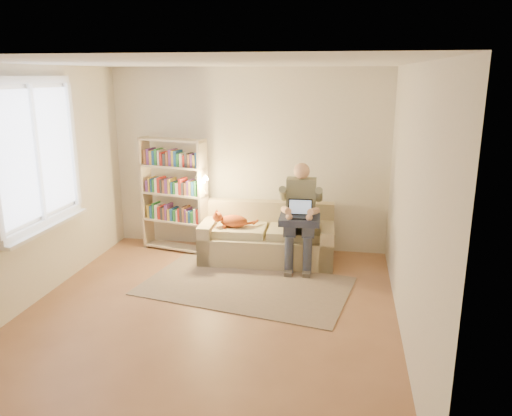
% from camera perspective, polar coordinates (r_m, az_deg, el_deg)
% --- Properties ---
extents(floor, '(4.50, 4.50, 0.00)m').
position_cam_1_polar(floor, '(5.52, -5.47, -11.92)').
color(floor, '#8E5E40').
rests_on(floor, ground).
extents(ceiling, '(4.00, 4.50, 0.02)m').
position_cam_1_polar(ceiling, '(4.93, -6.25, 16.16)').
color(ceiling, white).
rests_on(ceiling, wall_back).
extents(wall_left, '(0.02, 4.50, 2.60)m').
position_cam_1_polar(wall_left, '(5.93, -24.75, 2.01)').
color(wall_left, silver).
rests_on(wall_left, floor).
extents(wall_right, '(0.02, 4.50, 2.60)m').
position_cam_1_polar(wall_right, '(4.91, 17.20, 0.27)').
color(wall_right, silver).
rests_on(wall_right, floor).
extents(wall_back, '(4.00, 0.02, 2.60)m').
position_cam_1_polar(wall_back, '(7.21, -0.90, 5.48)').
color(wall_back, silver).
rests_on(wall_back, floor).
extents(wall_front, '(4.00, 0.02, 2.60)m').
position_cam_1_polar(wall_front, '(3.08, -17.54, -8.56)').
color(wall_front, silver).
rests_on(wall_front, floor).
extents(window, '(0.12, 1.52, 1.69)m').
position_cam_1_polar(window, '(6.05, -23.35, 3.12)').
color(window, white).
rests_on(window, wall_left).
extents(sofa, '(1.83, 0.88, 0.76)m').
position_cam_1_polar(sofa, '(6.91, 1.33, -3.69)').
color(sofa, tan).
rests_on(sofa, floor).
extents(person, '(0.41, 0.65, 1.38)m').
position_cam_1_polar(person, '(6.60, 5.09, -0.25)').
color(person, gray).
rests_on(person, sofa).
extents(cat, '(0.57, 0.22, 0.21)m').
position_cam_1_polar(cat, '(6.77, -2.43, -1.44)').
color(cat, '#D7622A').
rests_on(cat, sofa).
extents(blanket, '(0.54, 0.45, 0.09)m').
position_cam_1_polar(blanket, '(6.49, 4.92, -1.36)').
color(blanket, '#252B41').
rests_on(blanket, person).
extents(laptop, '(0.32, 0.29, 0.26)m').
position_cam_1_polar(laptop, '(6.47, 4.94, -0.49)').
color(laptop, black).
rests_on(laptop, blanket).
extents(bookshelf, '(1.08, 0.51, 1.64)m').
position_cam_1_polar(bookshelf, '(7.22, -9.34, 2.11)').
color(bookshelf, beige).
rests_on(bookshelf, floor).
extents(rug, '(2.67, 1.87, 0.01)m').
position_cam_1_polar(rug, '(6.14, -1.20, -8.89)').
color(rug, gray).
rests_on(rug, floor).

